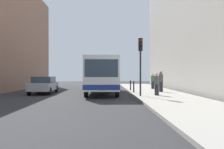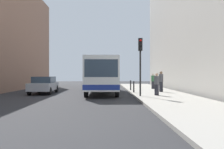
% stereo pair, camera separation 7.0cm
% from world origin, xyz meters
% --- Properties ---
extents(ground_plane, '(80.00, 80.00, 0.00)m').
position_xyz_m(ground_plane, '(0.00, 0.00, 0.00)').
color(ground_plane, '#2D2D30').
extents(sidewalk, '(4.40, 40.00, 0.15)m').
position_xyz_m(sidewalk, '(5.40, 0.00, 0.07)').
color(sidewalk, '#ADA89E').
rests_on(sidewalk, ground).
extents(building_right, '(7.00, 32.00, 16.13)m').
position_xyz_m(building_right, '(11.50, 4.00, 8.06)').
color(building_right, '#BCB7AD').
rests_on(building_right, ground).
extents(bus, '(2.61, 11.04, 3.00)m').
position_xyz_m(bus, '(0.75, 2.91, 1.73)').
color(bus, white).
rests_on(bus, ground).
extents(car_beside_bus, '(1.94, 4.44, 1.48)m').
position_xyz_m(car_beside_bus, '(-4.31, 2.30, 0.78)').
color(car_beside_bus, '#A5A8AD').
rests_on(car_beside_bus, ground).
extents(traffic_light, '(0.28, 0.33, 4.10)m').
position_xyz_m(traffic_light, '(3.55, -1.84, 3.01)').
color(traffic_light, black).
rests_on(traffic_light, sidewalk).
extents(bollard_near, '(0.11, 0.11, 0.95)m').
position_xyz_m(bollard_near, '(3.45, 1.56, 0.62)').
color(bollard_near, black).
rests_on(bollard_near, sidewalk).
extents(bollard_mid, '(0.11, 0.11, 0.95)m').
position_xyz_m(bollard_mid, '(3.45, 4.38, 0.62)').
color(bollard_mid, black).
rests_on(bollard_mid, sidewalk).
extents(pedestrian_near_signal, '(0.38, 0.38, 1.62)m').
position_xyz_m(pedestrian_near_signal, '(4.83, -1.28, 0.96)').
color(pedestrian_near_signal, '#26262D').
rests_on(pedestrian_near_signal, sidewalk).
extents(pedestrian_mid_sidewalk, '(0.38, 0.38, 1.79)m').
position_xyz_m(pedestrian_mid_sidewalk, '(5.92, 2.24, 1.05)').
color(pedestrian_mid_sidewalk, '#26262D').
rests_on(pedestrian_mid_sidewalk, sidewalk).
extents(pedestrian_far_sidewalk, '(0.38, 0.38, 1.61)m').
position_xyz_m(pedestrian_far_sidewalk, '(6.02, 6.64, 0.95)').
color(pedestrian_far_sidewalk, '#26262D').
rests_on(pedestrian_far_sidewalk, sidewalk).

